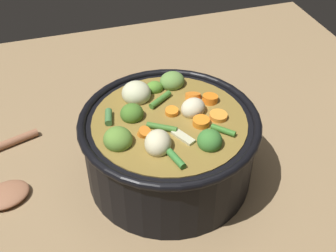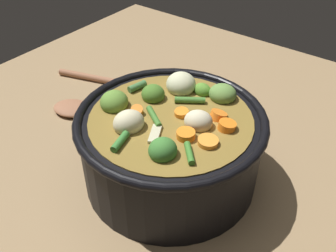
{
  "view_description": "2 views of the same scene",
  "coord_description": "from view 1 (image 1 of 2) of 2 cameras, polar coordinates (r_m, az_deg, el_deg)",
  "views": [
    {
      "loc": [
        -0.49,
        0.16,
        0.55
      ],
      "look_at": [
        -0.01,
        0.0,
        0.11
      ],
      "focal_mm": 46.87,
      "sensor_mm": 36.0,
      "label": 1
    },
    {
      "loc": [
        -0.36,
        -0.27,
        0.46
      ],
      "look_at": [
        -0.01,
        -0.0,
        0.11
      ],
      "focal_mm": 41.58,
      "sensor_mm": 36.0,
      "label": 2
    }
  ],
  "objects": [
    {
      "name": "cooking_pot",
      "position": [
        0.71,
        0.14,
        -2.55
      ],
      "size": [
        0.28,
        0.28,
        0.15
      ],
      "color": "black",
      "rests_on": "ground_plane"
    },
    {
      "name": "ground_plane",
      "position": [
        0.75,
        0.16,
        -6.27
      ],
      "size": [
        1.1,
        1.1,
        0.0
      ],
      "primitive_type": "plane",
      "color": "#8C704C"
    }
  ]
}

